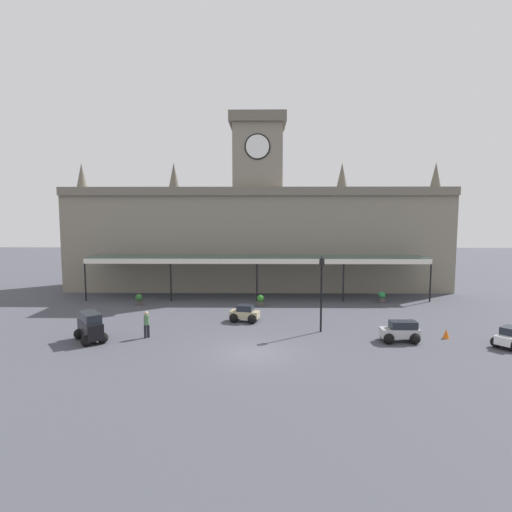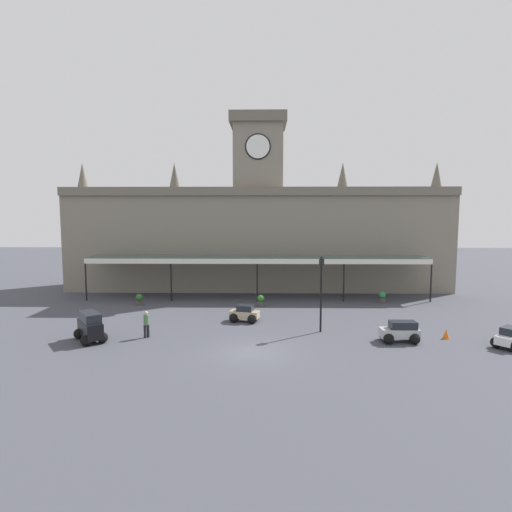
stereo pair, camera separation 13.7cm
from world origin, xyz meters
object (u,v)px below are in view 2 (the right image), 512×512
(planter_by_canopy, at_px, (139,299))
(planter_near_kerb, at_px, (382,297))
(car_silver_estate, at_px, (400,333))
(car_beige_sedan, at_px, (245,315))
(traffic_cone, at_px, (446,334))
(pedestrian_crossing_forecourt, at_px, (146,323))
(victorian_lamppost, at_px, (321,285))
(car_black_van, at_px, (90,328))
(car_white_sedan, at_px, (510,339))
(planter_forecourt_centre, at_px, (261,300))

(planter_by_canopy, height_order, planter_near_kerb, same)
(car_silver_estate, height_order, car_beige_sedan, car_silver_estate)
(traffic_cone, bearing_deg, car_silver_estate, -166.64)
(car_beige_sedan, xyz_separation_m, traffic_cone, (12.65, -3.89, -0.20))
(car_silver_estate, xyz_separation_m, car_beige_sedan, (-9.58, 4.62, -0.06))
(car_silver_estate, height_order, planter_by_canopy, car_silver_estate)
(planter_by_canopy, bearing_deg, traffic_cone, -22.52)
(pedestrian_crossing_forecourt, distance_m, victorian_lamppost, 11.33)
(car_black_van, bearing_deg, car_beige_sedan, 27.48)
(car_white_sedan, relative_size, pedestrian_crossing_forecourt, 1.34)
(car_beige_sedan, relative_size, planter_forecourt_centre, 2.29)
(pedestrian_crossing_forecourt, height_order, planter_near_kerb, pedestrian_crossing_forecourt)
(car_silver_estate, bearing_deg, planter_near_kerb, 79.70)
(car_silver_estate, distance_m, traffic_cone, 3.17)
(traffic_cone, bearing_deg, pedestrian_crossing_forecourt, -179.61)
(traffic_cone, relative_size, planter_by_canopy, 0.62)
(car_black_van, xyz_separation_m, planter_by_canopy, (0.07, 9.89, -0.32))
(planter_by_canopy, bearing_deg, car_black_van, -90.41)
(pedestrian_crossing_forecourt, bearing_deg, traffic_cone, 0.39)
(car_silver_estate, relative_size, traffic_cone, 3.77)
(car_black_van, bearing_deg, pedestrian_crossing_forecourt, 13.13)
(traffic_cone, xyz_separation_m, planter_forecourt_centre, (-11.54, 8.80, 0.19))
(car_white_sedan, bearing_deg, planter_by_canopy, 156.58)
(car_beige_sedan, relative_size, pedestrian_crossing_forecourt, 1.32)
(car_black_van, height_order, planter_forecourt_centre, car_black_van)
(car_beige_sedan, distance_m, planter_by_canopy, 10.43)
(car_black_van, distance_m, car_silver_estate, 18.73)
(pedestrian_crossing_forecourt, bearing_deg, car_beige_sedan, 34.04)
(planter_near_kerb, bearing_deg, car_black_van, -151.51)
(car_black_van, distance_m, planter_near_kerb, 23.62)
(planter_by_canopy, bearing_deg, pedestrian_crossing_forecourt, -71.02)
(pedestrian_crossing_forecourt, distance_m, planter_forecourt_centre, 11.39)
(car_black_van, height_order, car_silver_estate, car_black_van)
(car_black_van, distance_m, car_beige_sedan, 10.32)
(car_white_sedan, bearing_deg, victorian_lamppost, 163.95)
(traffic_cone, xyz_separation_m, planter_near_kerb, (-1.05, 10.39, 0.19))
(car_black_van, relative_size, planter_by_canopy, 2.68)
(car_white_sedan, height_order, planter_near_kerb, car_white_sedan)
(car_silver_estate, relative_size, victorian_lamppost, 0.45)
(victorian_lamppost, bearing_deg, traffic_cone, -10.10)
(planter_forecourt_centre, bearing_deg, planter_near_kerb, 8.60)
(victorian_lamppost, distance_m, planter_by_canopy, 16.31)
(traffic_cone, bearing_deg, car_beige_sedan, 162.93)
(car_white_sedan, distance_m, traffic_cone, 3.38)
(car_silver_estate, xyz_separation_m, planter_forecourt_centre, (-8.46, 9.53, -0.07))
(car_black_van, height_order, planter_by_canopy, car_black_van)
(car_beige_sedan, bearing_deg, planter_near_kerb, 29.28)
(car_beige_sedan, height_order, planter_near_kerb, car_beige_sedan)
(traffic_cone, distance_m, planter_forecourt_centre, 14.52)
(car_white_sedan, height_order, victorian_lamppost, victorian_lamppost)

